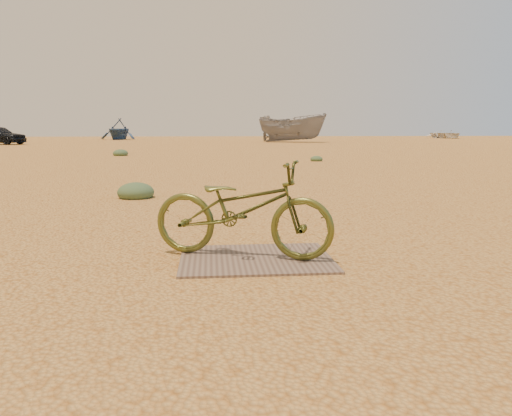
{
  "coord_description": "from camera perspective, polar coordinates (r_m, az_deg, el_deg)",
  "views": [
    {
      "loc": [
        -0.34,
        -4.99,
        1.24
      ],
      "look_at": [
        0.07,
        -0.45,
        0.5
      ],
      "focal_mm": 35.0,
      "sensor_mm": 36.0,
      "label": 1
    }
  ],
  "objects": [
    {
      "name": "boat_far_left",
      "position": [
        49.89,
        -15.41,
        8.71
      ],
      "size": [
        4.18,
        4.57,
        2.04
      ],
      "primitive_type": "imported",
      "rotation": [
        0.0,
        0.0,
        -0.24
      ],
      "color": "navy",
      "rests_on": "ground"
    },
    {
      "name": "ground",
      "position": [
        5.15,
        -1.28,
        -4.66
      ],
      "size": [
        120.0,
        120.0,
        0.0
      ],
      "primitive_type": "plane",
      "color": "tan",
      "rests_on": "ground"
    },
    {
      "name": "bicycle",
      "position": [
        4.69,
        -1.58,
        -0.1
      ],
      "size": [
        1.84,
        1.15,
        0.91
      ],
      "primitive_type": "imported",
      "rotation": [
        0.0,
        0.0,
        1.23
      ],
      "color": "#4E5420",
      "rests_on": "plywood_board"
    },
    {
      "name": "kale_b",
      "position": [
        18.35,
        6.92,
        5.35
      ],
      "size": [
        0.45,
        0.45,
        0.25
      ],
      "primitive_type": "ellipsoid",
      "color": "#485F3D",
      "rests_on": "ground"
    },
    {
      "name": "boat_far_right",
      "position": [
        57.71,
        20.94,
        7.9
      ],
      "size": [
        3.78,
        4.79,
        0.9
      ],
      "primitive_type": "imported",
      "rotation": [
        0.0,
        0.0,
        0.17
      ],
      "color": "silver",
      "rests_on": "ground"
    },
    {
      "name": "plywood_board",
      "position": [
        4.72,
        0.0,
        -5.83
      ],
      "size": [
        1.42,
        1.08,
        0.02
      ],
      "primitive_type": "cube",
      "color": "#745F4F",
      "rests_on": "ground"
    },
    {
      "name": "kale_c",
      "position": [
        22.37,
        -15.22,
        5.79
      ],
      "size": [
        0.64,
        0.64,
        0.35
      ],
      "primitive_type": "ellipsoid",
      "color": "#485F3D",
      "rests_on": "ground"
    },
    {
      "name": "kale_a",
      "position": [
        9.06,
        -13.55,
        1.15
      ],
      "size": [
        0.64,
        0.64,
        0.35
      ],
      "primitive_type": "ellipsoid",
      "color": "#485F3D",
      "rests_on": "ground"
    },
    {
      "name": "boat_mid_right",
      "position": [
        40.55,
        4.11,
        9.11
      ],
      "size": [
        6.1,
        4.99,
        2.26
      ],
      "primitive_type": "imported",
      "rotation": [
        0.0,
        0.0,
        1.0
      ],
      "color": "gray",
      "rests_on": "ground"
    }
  ]
}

